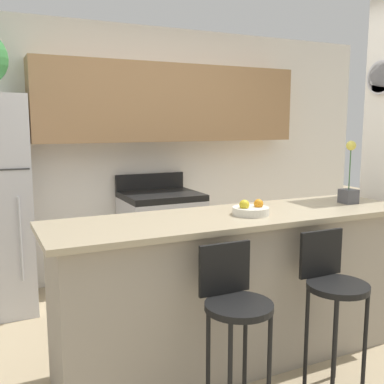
# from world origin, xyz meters

# --- Properties ---
(ground_plane) EXTENTS (14.00, 14.00, 0.00)m
(ground_plane) POSITION_xyz_m (0.00, 0.00, 0.00)
(ground_plane) COLOR tan
(wall_back) EXTENTS (5.60, 0.38, 2.55)m
(wall_back) POSITION_xyz_m (0.13, 1.91, 1.50)
(wall_back) COLOR white
(wall_back) RESTS_ON ground_plane
(counter_bar) EXTENTS (2.47, 0.68, 1.00)m
(counter_bar) POSITION_xyz_m (0.00, 0.00, 0.51)
(counter_bar) COLOR gray
(counter_bar) RESTS_ON ground_plane
(stove_range) EXTENTS (0.74, 0.66, 1.07)m
(stove_range) POSITION_xyz_m (0.10, 1.62, 0.46)
(stove_range) COLOR silver
(stove_range) RESTS_ON ground_plane
(bar_stool_left) EXTENTS (0.36, 0.36, 0.95)m
(bar_stool_left) POSITION_xyz_m (-0.33, -0.53, 0.63)
(bar_stool_left) COLOR black
(bar_stool_left) RESTS_ON ground_plane
(bar_stool_right) EXTENTS (0.36, 0.36, 0.95)m
(bar_stool_right) POSITION_xyz_m (0.33, -0.53, 0.63)
(bar_stool_right) COLOR black
(bar_stool_right) RESTS_ON ground_plane
(orchid_vase) EXTENTS (0.11, 0.11, 0.46)m
(orchid_vase) POSITION_xyz_m (0.94, -0.00, 1.14)
(orchid_vase) COLOR #4C4C51
(orchid_vase) RESTS_ON counter_bar
(fruit_bowl) EXTENTS (0.23, 0.23, 0.10)m
(fruit_bowl) POSITION_xyz_m (0.06, -0.05, 1.04)
(fruit_bowl) COLOR silver
(fruit_bowl) RESTS_ON counter_bar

